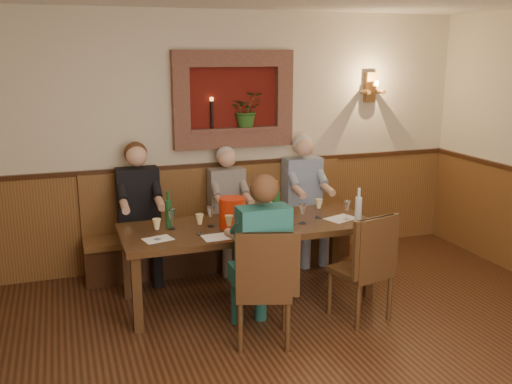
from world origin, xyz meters
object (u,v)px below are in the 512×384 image
person_bench_mid (229,219)px  spittoon_bucket (232,212)px  wine_bottle_green_b (169,213)px  person_chair_front (260,270)px  chair_near_left (263,309)px  person_bench_right (305,209)px  person_bench_left (141,224)px  dining_table (248,232)px  bench (222,237)px  wine_bottle_green_a (276,206)px  chair_near_right (361,288)px  water_bottle (358,210)px

person_bench_mid → spittoon_bucket: person_bench_mid is taller
wine_bottle_green_b → person_chair_front: bearing=-58.0°
chair_near_left → spittoon_bucket: (-0.00, 0.86, 0.60)m
person_bench_mid → person_chair_front: person_chair_front is taller
person_bench_right → spittoon_bucket: person_bench_right is taller
person_bench_left → wine_bottle_green_b: size_ratio=4.12×
dining_table → person_chair_front: person_chair_front is taller
person_bench_right → person_bench_mid: bearing=179.8°
person_chair_front → spittoon_bucket: size_ratio=5.09×
bench → person_chair_front: 1.75m
person_chair_front → wine_bottle_green_b: 1.13m
person_chair_front → wine_bottle_green_a: 0.91m
bench → person_bench_right: (0.97, -0.11, 0.27)m
chair_near_left → person_bench_mid: bearing=100.4°
chair_near_right → bench: bearing=102.3°
chair_near_left → person_bench_mid: person_bench_mid is taller
person_bench_right → spittoon_bucket: bearing=-142.7°
person_bench_mid → dining_table: bearing=-94.0°
chair_near_right → wine_bottle_green_b: (-1.55, 0.91, 0.60)m
dining_table → person_bench_left: 1.24m
spittoon_bucket → bench: bearing=80.5°
bench → wine_bottle_green_a: size_ratio=7.15×
bench → wine_bottle_green_b: (-0.73, -0.79, 0.56)m
bench → water_bottle: (0.99, -1.29, 0.57)m
chair_near_right → person_chair_front: size_ratio=0.70×
bench → chair_near_right: bearing=-64.3°
wine_bottle_green_a → bench: bearing=105.2°
dining_table → water_bottle: water_bottle is taller
chair_near_left → chair_near_right: (0.98, 0.12, -0.00)m
dining_table → chair_near_left: chair_near_left is taller
person_chair_front → wine_bottle_green_a: person_chair_front is taller
person_bench_right → wine_bottle_green_a: bearing=-128.4°
person_bench_mid → person_bench_right: size_ratio=0.94×
dining_table → spittoon_bucket: bearing=-171.7°
person_bench_left → person_bench_mid: 0.97m
wine_bottle_green_a → dining_table: bearing=170.0°
spittoon_bucket → water_bottle: bearing=-15.7°
person_chair_front → spittoon_bucket: (-0.01, 0.75, 0.30)m
person_chair_front → person_bench_right: bearing=55.2°
chair_near_left → person_chair_front: (0.01, 0.11, 0.30)m
person_bench_left → person_chair_front: bearing=-64.9°
wine_bottle_green_a → water_bottle: wine_bottle_green_a is taller
bench → wine_bottle_green_a: (0.27, -0.99, 0.60)m
person_bench_right → person_chair_front: bearing=-124.8°
wine_bottle_green_a → person_chair_front: bearing=-120.1°
chair_near_left → person_bench_mid: (0.22, 1.72, 0.27)m
wine_bottle_green_a → person_bench_left: bearing=143.1°
chair_near_right → wine_bottle_green_b: 1.90m
water_bottle → bench: bearing=127.6°
dining_table → person_bench_left: size_ratio=1.65×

